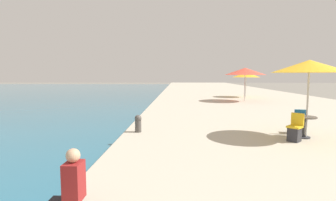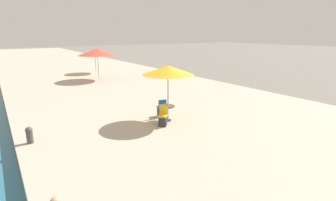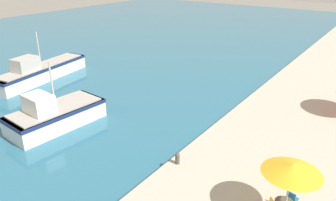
# 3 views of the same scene
# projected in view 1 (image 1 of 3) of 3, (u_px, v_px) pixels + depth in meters

# --- Properties ---
(quay_promenade) EXTENTS (16.00, 90.00, 0.54)m
(quay_promenade) POSITION_uv_depth(u_px,v_px,m) (224.00, 94.00, 34.10)
(quay_promenade) COLOR #BCB29E
(quay_promenade) RESTS_ON ground_plane
(cafe_umbrella_pink) EXTENTS (2.41, 2.41, 2.66)m
(cafe_umbrella_pink) POSITION_uv_depth(u_px,v_px,m) (309.00, 66.00, 8.75)
(cafe_umbrella_pink) COLOR #B7B7B7
(cafe_umbrella_pink) RESTS_ON quay_promenade
(cafe_umbrella_white) EXTENTS (3.35, 3.35, 2.77)m
(cafe_umbrella_white) POSITION_uv_depth(u_px,v_px,m) (245.00, 71.00, 21.56)
(cafe_umbrella_white) COLOR #B7B7B7
(cafe_umbrella_white) RESTS_ON quay_promenade
(cafe_umbrella_striped) EXTENTS (2.69, 2.69, 2.43)m
(cafe_umbrella_striped) POSITION_uv_depth(u_px,v_px,m) (246.00, 75.00, 25.82)
(cafe_umbrella_striped) COLOR #B7B7B7
(cafe_umbrella_striped) RESTS_ON quay_promenade
(cafe_table) EXTENTS (0.80, 0.80, 0.74)m
(cafe_table) POSITION_uv_depth(u_px,v_px,m) (304.00, 122.00, 8.96)
(cafe_table) COLOR #333338
(cafe_table) RESTS_ON quay_promenade
(cafe_chair_left) EXTENTS (0.48, 0.51, 0.91)m
(cafe_chair_left) POSITION_uv_depth(u_px,v_px,m) (299.00, 125.00, 9.68)
(cafe_chair_left) COLOR #2D2D33
(cafe_chair_left) RESTS_ON quay_promenade
(cafe_chair_right) EXTENTS (0.59, 0.59, 0.91)m
(cafe_chair_right) POSITION_uv_depth(u_px,v_px,m) (295.00, 131.00, 8.50)
(cafe_chair_right) COLOR #2D2D33
(cafe_chair_right) RESTS_ON quay_promenade
(person_at_quay) EXTENTS (0.54, 0.36, 1.00)m
(person_at_quay) POSITION_uv_depth(u_px,v_px,m) (71.00, 183.00, 4.15)
(person_at_quay) COLOR #232328
(person_at_quay) RESTS_ON quay_promenade
(mooring_bollard) EXTENTS (0.26, 0.26, 0.65)m
(mooring_bollard) POSITION_uv_depth(u_px,v_px,m) (138.00, 123.00, 9.88)
(mooring_bollard) COLOR #4C4742
(mooring_bollard) RESTS_ON quay_promenade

